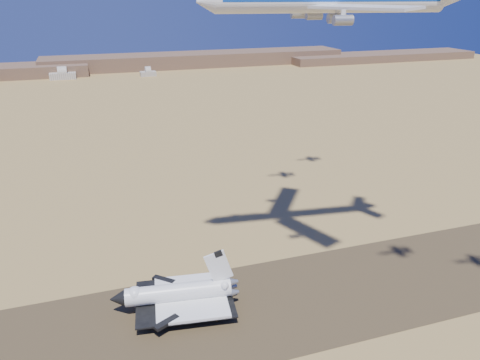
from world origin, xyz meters
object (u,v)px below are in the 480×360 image
object	(u,v)px
crew_b	(206,315)
crew_c	(216,311)
crew_a	(216,319)
carrier_747	(324,1)
shuttle	(178,294)

from	to	relation	value
crew_b	crew_c	bearing A→B (deg)	-124.65
crew_a	crew_b	size ratio (longest dim) A/B	1.09
crew_a	crew_b	distance (m)	3.96
crew_c	crew_a	bearing A→B (deg)	126.51
carrier_747	crew_a	size ratio (longest dim) A/B	44.64
crew_a	crew_c	bearing A→B (deg)	-37.14
shuttle	crew_b	size ratio (longest dim) A/B	23.71
crew_b	carrier_747	bearing A→B (deg)	-120.09
carrier_747	crew_a	xyz separation A→B (m)	(-40.01, -17.26, -92.78)
shuttle	crew_c	size ratio (longest dim) A/B	22.36
shuttle	crew_b	xyz separation A→B (m)	(7.38, -7.43, -4.53)
crew_b	crew_c	world-z (taller)	crew_c
shuttle	crew_b	world-z (taller)	shuttle
carrier_747	crew_c	xyz separation A→B (m)	(-39.00, -13.45, -92.80)
crew_a	crew_b	world-z (taller)	crew_a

